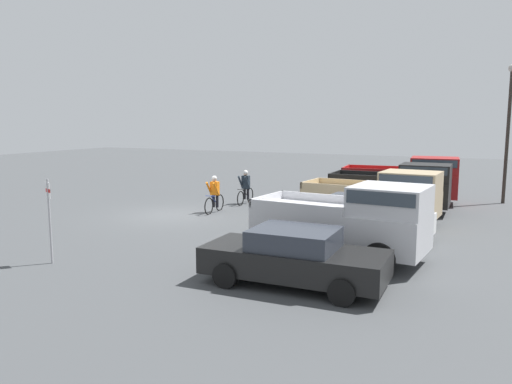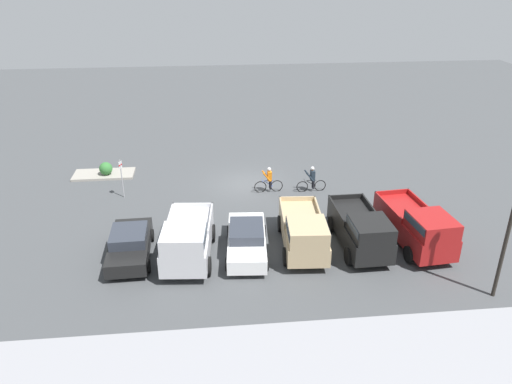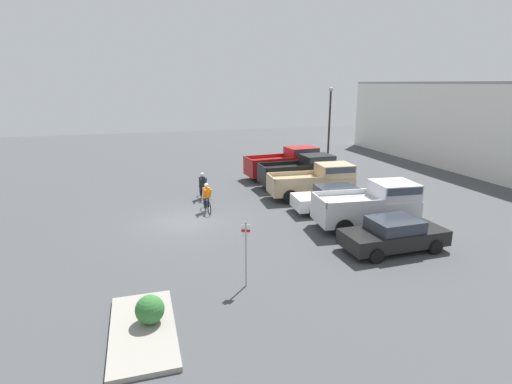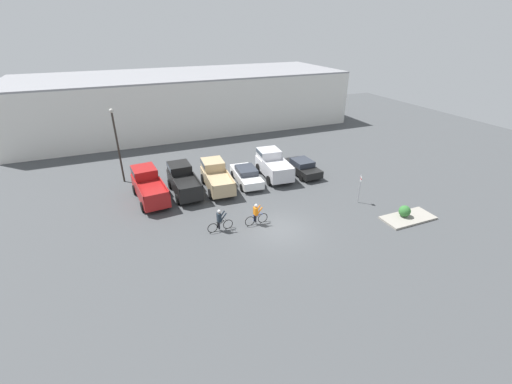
{
  "view_description": "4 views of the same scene",
  "coord_description": "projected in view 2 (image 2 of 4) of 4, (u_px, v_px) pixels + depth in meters",
  "views": [
    {
      "loc": [
        17.36,
        12.38,
        4.02
      ],
      "look_at": [
        -0.21,
        3.87,
        1.2
      ],
      "focal_mm": 35.0,
      "sensor_mm": 36.0,
      "label": 1
    },
    {
      "loc": [
        2.37,
        29.12,
        13.02
      ],
      "look_at": [
        -0.21,
        3.87,
        1.2
      ],
      "focal_mm": 35.0,
      "sensor_mm": 36.0,
      "label": 2
    },
    {
      "loc": [
        19.85,
        -2.07,
        6.94
      ],
      "look_at": [
        -0.21,
        3.87,
        1.2
      ],
      "focal_mm": 28.0,
      "sensor_mm": 36.0,
      "label": 3
    },
    {
      "loc": [
        -9.42,
        -18.02,
        12.97
      ],
      "look_at": [
        -0.21,
        3.87,
        1.2
      ],
      "focal_mm": 24.0,
      "sensor_mm": 36.0,
      "label": 4
    }
  ],
  "objects": [
    {
      "name": "cyclist_1",
      "position": [
        312.0,
        179.0,
        30.62
      ],
      "size": [
        1.87,
        0.47,
        1.66
      ],
      "color": "black",
      "rests_on": "ground_plane"
    },
    {
      "name": "ground_plane",
      "position": [
        247.0,
        184.0,
        31.97
      ],
      "size": [
        80.0,
        80.0,
        0.0
      ],
      "primitive_type": "plane",
      "color": "#424447"
    },
    {
      "name": "fire_lane_sign",
      "position": [
        121.0,
        175.0,
        29.57
      ],
      "size": [
        0.14,
        0.28,
        2.41
      ],
      "color": "#9E9EA3",
      "rests_on": "ground_plane"
    },
    {
      "name": "pickup_truck_1",
      "position": [
        362.0,
        229.0,
        24.26
      ],
      "size": [
        2.22,
        5.1,
        2.16
      ],
      "color": "black",
      "rests_on": "ground_plane"
    },
    {
      "name": "pickup_truck_2",
      "position": [
        304.0,
        231.0,
        24.12
      ],
      "size": [
        2.43,
        5.3,
        2.09
      ],
      "color": "tan",
      "rests_on": "ground_plane"
    },
    {
      "name": "pickup_truck_0",
      "position": [
        418.0,
        226.0,
        24.52
      ],
      "size": [
        2.55,
        5.55,
        2.25
      ],
      "color": "maroon",
      "rests_on": "ground_plane"
    },
    {
      "name": "shrub",
      "position": [
        106.0,
        169.0,
        32.8
      ],
      "size": [
        0.85,
        0.85,
        0.85
      ],
      "color": "#337033",
      "rests_on": "curb_island"
    },
    {
      "name": "curb_island",
      "position": [
        104.0,
        174.0,
        33.2
      ],
      "size": [
        3.94,
        1.82,
        0.15
      ],
      "primitive_type": "cube",
      "color": "gray",
      "rests_on": "ground_plane"
    },
    {
      "name": "pickup_truck_3",
      "position": [
        187.0,
        240.0,
        23.28
      ],
      "size": [
        2.64,
        5.06,
        2.24
      ],
      "color": "silver",
      "rests_on": "ground_plane"
    },
    {
      "name": "sedan_1",
      "position": [
        130.0,
        244.0,
        23.82
      ],
      "size": [
        2.12,
        4.53,
        1.41
      ],
      "color": "black",
      "rests_on": "ground_plane"
    },
    {
      "name": "lamppost",
      "position": [
        512.0,
        215.0,
        19.68
      ],
      "size": [
        0.36,
        0.36,
        6.62
      ],
      "color": "#2D2823",
      "rests_on": "ground_plane"
    },
    {
      "name": "cyclist_0",
      "position": [
        269.0,
        180.0,
        30.55
      ],
      "size": [
        1.79,
        0.47,
        1.65
      ],
      "color": "black",
      "rests_on": "ground_plane"
    },
    {
      "name": "sedan_0",
      "position": [
        247.0,
        239.0,
        24.17
      ],
      "size": [
        2.26,
        4.9,
        1.43
      ],
      "color": "white",
      "rests_on": "ground_plane"
    }
  ]
}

